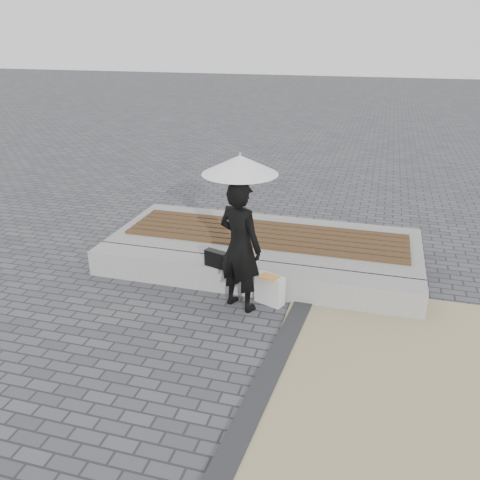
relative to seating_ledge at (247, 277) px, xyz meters
name	(u,v)px	position (x,y,z in m)	size (l,w,h in m)	color
ground	(212,350)	(0.00, -1.60, -0.20)	(80.00, 80.00, 0.00)	#4F4F54
edging_band	(263,386)	(0.75, -2.10, -0.18)	(0.25, 5.20, 0.04)	#2B2B2E
seating_ledge	(247,277)	(0.00, 0.00, 0.00)	(5.00, 0.45, 0.40)	#A7A7A2
timber_platform	(266,246)	(0.00, 1.20, 0.00)	(5.00, 2.00, 0.40)	#999994
timber_decking	(266,234)	(0.00, 1.20, 0.22)	(4.60, 1.20, 0.04)	brown
woman	(240,246)	(0.03, -0.50, 0.71)	(0.66, 0.43, 1.81)	black
parasol	(240,165)	(0.03, -0.50, 1.82)	(0.97, 0.97, 1.24)	silver
handbag	(216,259)	(-0.42, -0.17, 0.32)	(0.34, 0.12, 0.24)	black
canvas_tote	(270,289)	(0.41, -0.30, 0.02)	(0.41, 0.17, 0.43)	silver
magazine	(269,277)	(0.41, -0.35, 0.23)	(0.26, 0.19, 0.01)	red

